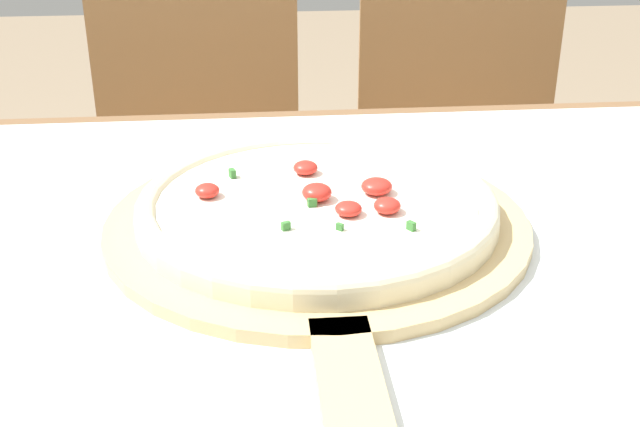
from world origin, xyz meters
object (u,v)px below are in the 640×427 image
Objects in this scene: pizza at (317,205)px; chair_right at (457,169)px; chair_left at (201,177)px; pizza_peel at (319,233)px.

chair_right reaches higher than pizza.
chair_left reaches higher than pizza.
chair_left reaches higher than pizza_peel.
pizza_peel is at bearing -108.67° from chair_right.
pizza_peel is 0.03m from pizza.
pizza_peel is 0.84m from chair_right.
chair_right reaches higher than pizza_peel.
chair_right is at bearing 65.52° from pizza_peel.
chair_left is 0.49m from chair_right.
pizza reaches higher than pizza_peel.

